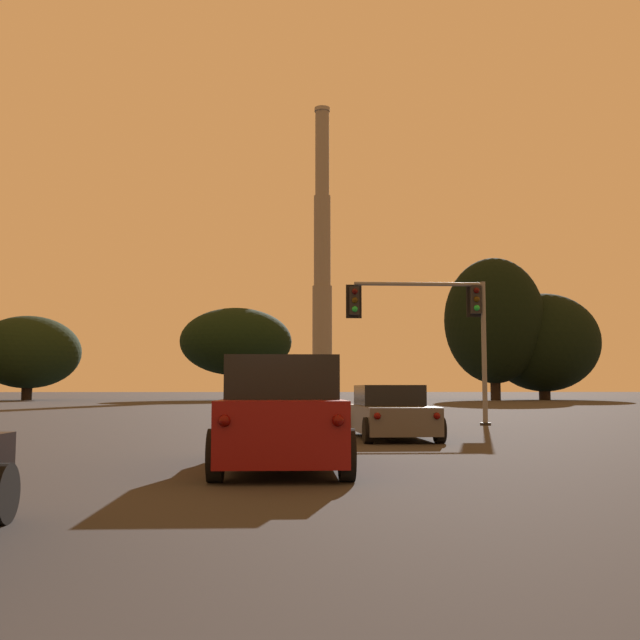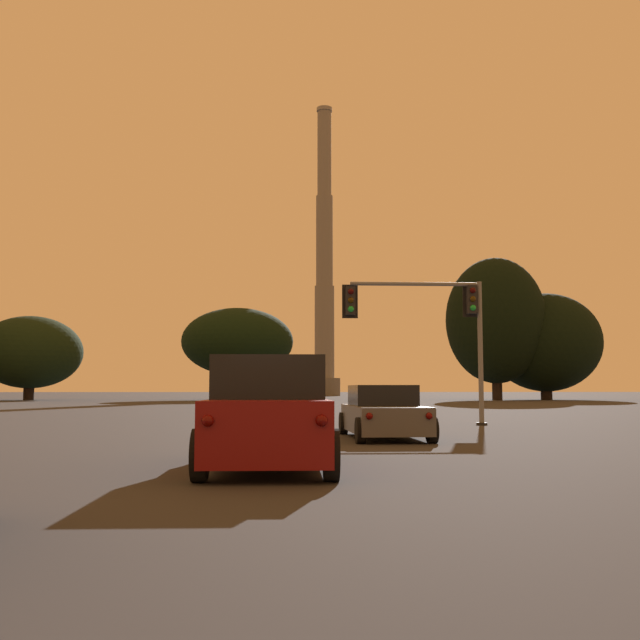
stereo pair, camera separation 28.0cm
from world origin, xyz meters
name	(u,v)px [view 1 (the left image)]	position (x,y,z in m)	size (l,w,h in m)	color
sedan_right_lane_front	(390,413)	(3.26, 20.06, 0.67)	(2.10, 4.75, 1.43)	#4C4F54
suv_center_lane_second	(282,414)	(0.32, 12.70, 0.90)	(2.14, 4.92, 1.86)	maroon
traffic_light_overhead_right	(437,315)	(6.05, 26.95, 4.03)	(5.27, 0.50, 5.27)	slate
smokestack	(322,281)	(8.29, 136.76, 21.25)	(5.77, 5.77, 54.25)	slate
treeline_far_left	(494,321)	(25.76, 86.73, 9.37)	(11.77, 10.59, 16.84)	black
treeline_left_mid	(543,343)	(32.36, 88.76, 6.91)	(13.58, 12.22, 12.87)	black
treeline_far_right	(236,342)	(-4.86, 90.29, 6.96)	(13.44, 12.10, 11.04)	black
treeline_center_left	(28,352)	(-28.97, 88.98, 5.58)	(12.06, 10.86, 9.83)	black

